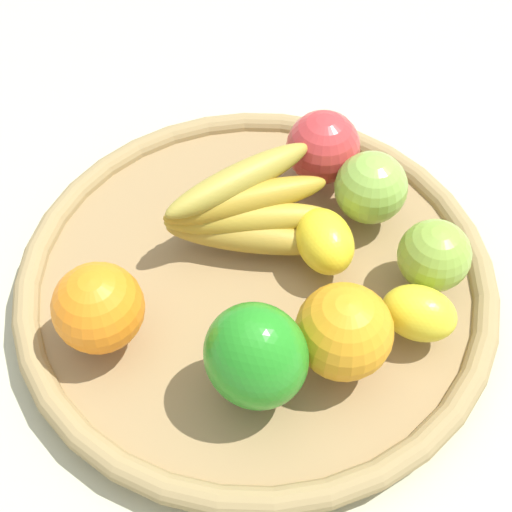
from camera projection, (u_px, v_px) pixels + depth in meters
ground_plane at (256, 293)px, 0.71m from camera, size 2.40×2.40×0.00m
basket at (256, 281)px, 0.69m from camera, size 0.46×0.46×0.04m
orange_1 at (344, 332)px, 0.59m from camera, size 0.11×0.11×0.08m
banana_bunch at (246, 209)px, 0.67m from camera, size 0.16×0.15×0.07m
lemon_0 at (325, 241)px, 0.66m from camera, size 0.08×0.09×0.05m
apple_2 at (371, 188)px, 0.69m from camera, size 0.09×0.09×0.07m
bell_pepper at (256, 356)px, 0.56m from camera, size 0.10×0.09×0.10m
lemon_1 at (419, 313)px, 0.62m from camera, size 0.07×0.05×0.05m
apple_1 at (323, 147)px, 0.72m from camera, size 0.11×0.11×0.07m
orange_0 at (98, 308)px, 0.60m from camera, size 0.09×0.09×0.08m
apple_0 at (434, 256)px, 0.64m from camera, size 0.09×0.09×0.07m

